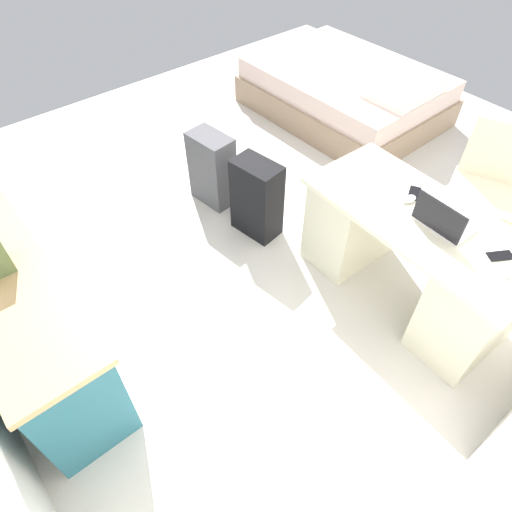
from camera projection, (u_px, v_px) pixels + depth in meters
ground_plane at (298, 218)px, 3.67m from camera, size 5.91×5.91×0.00m
desk at (409, 256)px, 2.87m from camera, size 1.46×0.71×0.72m
office_chair at (481, 196)px, 3.20m from camera, size 0.60×0.60×0.94m
credenza at (22, 308)px, 2.59m from camera, size 1.80×0.48×0.75m
bed at (346, 92)px, 4.62m from camera, size 1.92×1.43×0.58m
suitcase_black at (257, 199)px, 3.35m from camera, size 0.39×0.27×0.63m
suitcase_spare_grey at (212, 169)px, 3.61m from camera, size 0.38×0.26×0.61m
laptop at (442, 221)px, 2.52m from camera, size 0.32×0.23×0.21m
computer_mouse at (409, 199)px, 2.70m from camera, size 0.06×0.10×0.03m
cell_phone_near_laptop at (500, 256)px, 2.39m from camera, size 0.13×0.15×0.01m
cell_phone_by_mouse at (414, 193)px, 2.75m from camera, size 0.12×0.15×0.01m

